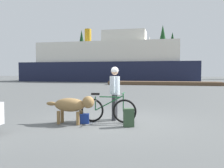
% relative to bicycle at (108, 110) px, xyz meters
% --- Properties ---
extents(ground_plane, '(160.00, 160.00, 0.00)m').
position_rel_bicycle_xyz_m(ground_plane, '(0.11, 0.15, -0.39)').
color(ground_plane, '#595B5B').
extents(bicycle, '(1.72, 0.44, 0.91)m').
position_rel_bicycle_xyz_m(bicycle, '(0.00, 0.00, 0.00)').
color(bicycle, black).
rests_on(bicycle, ground_plane).
extents(person_cyclist, '(0.32, 0.53, 1.69)m').
position_rel_bicycle_xyz_m(person_cyclist, '(0.12, 0.44, 0.63)').
color(person_cyclist, '#333338').
rests_on(person_cyclist, ground_plane).
extents(dog, '(1.50, 0.47, 0.83)m').
position_rel_bicycle_xyz_m(dog, '(-0.96, -0.40, 0.17)').
color(dog, olive).
rests_on(dog, ground_plane).
extents(backpack, '(0.33, 0.28, 0.51)m').
position_rel_bicycle_xyz_m(backpack, '(0.70, -0.42, -0.13)').
color(backpack, '#334C33').
rests_on(backpack, ground_plane).
extents(handbag_pannier, '(0.35, 0.25, 0.29)m').
position_rel_bicycle_xyz_m(handbag_pannier, '(-0.67, -0.28, -0.24)').
color(handbag_pannier, navy).
rests_on(handbag_pannier, ground_plane).
extents(dock_pier, '(13.06, 2.38, 0.40)m').
position_rel_bicycle_xyz_m(dock_pier, '(1.58, 22.13, -0.19)').
color(dock_pier, brown).
rests_on(dock_pier, ground_plane).
extents(ferry_boat, '(28.27, 7.10, 8.71)m').
position_rel_bicycle_xyz_m(ferry_boat, '(-7.33, 31.48, 2.67)').
color(ferry_boat, '#191E38').
rests_on(ferry_boat, ground_plane).
extents(sailboat_moored, '(7.12, 1.99, 7.32)m').
position_rel_bicycle_xyz_m(sailboat_moored, '(-0.74, 32.97, 0.10)').
color(sailboat_moored, navy).
rests_on(sailboat_moored, ground_plane).
extents(pine_tree_far_left, '(3.08, 3.08, 11.23)m').
position_rel_bicycle_xyz_m(pine_tree_far_left, '(-17.02, 45.74, 6.49)').
color(pine_tree_far_left, '#4C331E').
rests_on(pine_tree_far_left, ground_plane).
extents(pine_tree_center, '(3.84, 3.84, 12.21)m').
position_rel_bicycle_xyz_m(pine_tree_center, '(1.27, 48.76, 6.98)').
color(pine_tree_center, '#4C331E').
rests_on(pine_tree_center, ground_plane).
extents(pine_tree_mid_back, '(3.67, 3.67, 11.01)m').
position_rel_bicycle_xyz_m(pine_tree_mid_back, '(3.51, 52.25, 6.48)').
color(pine_tree_mid_back, '#4C331E').
rests_on(pine_tree_mid_back, ground_plane).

